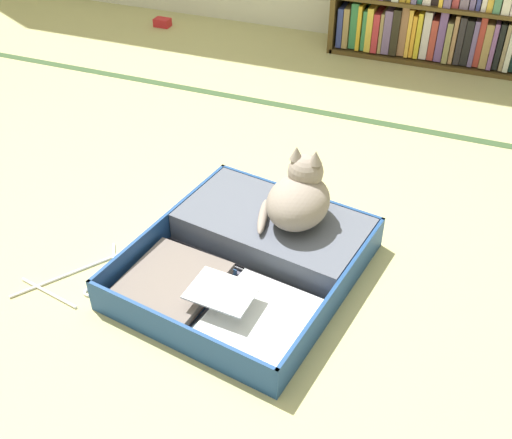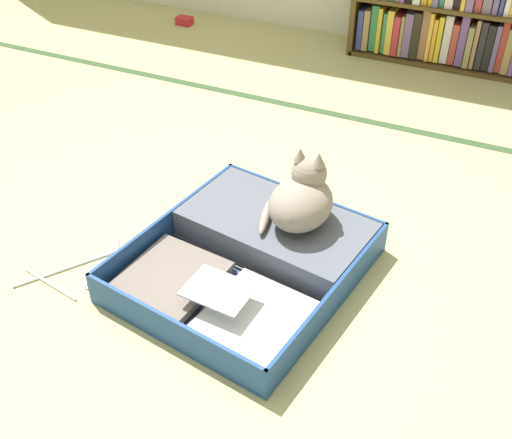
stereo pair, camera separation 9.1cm
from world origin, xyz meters
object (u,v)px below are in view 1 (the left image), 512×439
at_px(bookshelf, 451,6).
at_px(small_red_pouch, 162,22).
at_px(clothes_hanger, 81,278).
at_px(open_suitcase, 255,252).
at_px(black_cat, 300,197).

relative_size(bookshelf, small_red_pouch, 12.88).
xyz_separation_m(clothes_hanger, small_red_pouch, (-0.85, 2.19, 0.02)).
bearing_deg(clothes_hanger, open_suitcase, 28.97).
bearing_deg(clothes_hanger, small_red_pouch, 111.31).
relative_size(bookshelf, open_suitcase, 1.47).
distance_m(open_suitcase, black_cat, 0.24).
distance_m(bookshelf, black_cat, 1.88).
bearing_deg(open_suitcase, clothes_hanger, -151.03).
bearing_deg(open_suitcase, black_cat, 53.86).
height_order(bookshelf, open_suitcase, bookshelf).
bearing_deg(small_red_pouch, black_cat, -49.73).
height_order(black_cat, small_red_pouch, black_cat).
relative_size(open_suitcase, small_red_pouch, 8.78).
bearing_deg(open_suitcase, small_red_pouch, 126.00).
distance_m(black_cat, clothes_hanger, 0.79).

